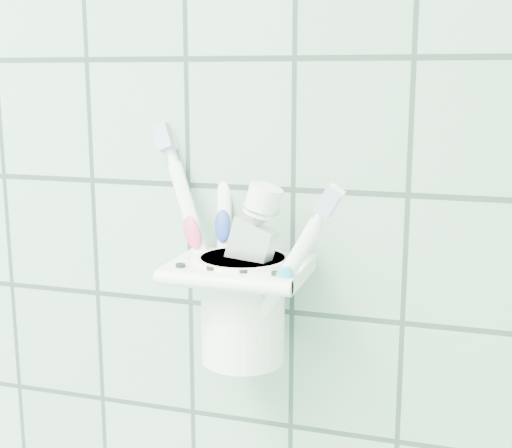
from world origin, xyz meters
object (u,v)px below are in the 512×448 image
at_px(toothbrush_blue, 223,231).
at_px(toothbrush_pink, 229,231).
at_px(cup, 243,304).
at_px(toothpaste_tube, 224,251).
at_px(toothbrush_orange, 239,247).
at_px(holder_bracket, 240,270).

bearing_deg(toothbrush_blue, toothbrush_pink, -48.15).
xyz_separation_m(cup, toothpaste_tube, (-0.02, 0.00, 0.04)).
bearing_deg(toothbrush_orange, holder_bracket, 102.35).
bearing_deg(cup, toothbrush_pink, -137.30).
bearing_deg(toothbrush_blue, toothpaste_tube, 46.89).
height_order(toothbrush_blue, toothpaste_tube, toothbrush_blue).
distance_m(holder_bracket, cup, 0.03).
height_order(cup, toothbrush_blue, toothbrush_blue).
bearing_deg(cup, toothbrush_blue, -179.03).
xyz_separation_m(holder_bracket, toothbrush_orange, (0.00, -0.01, 0.02)).
bearing_deg(cup, toothpaste_tube, 179.77).
distance_m(cup, toothpaste_tube, 0.05).
bearing_deg(holder_bracket, toothbrush_blue, 169.00).
bearing_deg(toothbrush_orange, toothpaste_tube, 155.47).
bearing_deg(toothbrush_blue, toothbrush_orange, -29.13).
xyz_separation_m(cup, toothbrush_blue, (-0.02, -0.00, 0.06)).
bearing_deg(toothbrush_orange, toothbrush_pink, -177.30).
xyz_separation_m(holder_bracket, toothpaste_tube, (-0.02, 0.00, 0.01)).
distance_m(cup, toothbrush_blue, 0.06).
relative_size(holder_bracket, toothpaste_tube, 0.70).
xyz_separation_m(toothbrush_blue, toothbrush_orange, (0.02, -0.01, -0.01)).
distance_m(cup, toothbrush_orange, 0.05).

